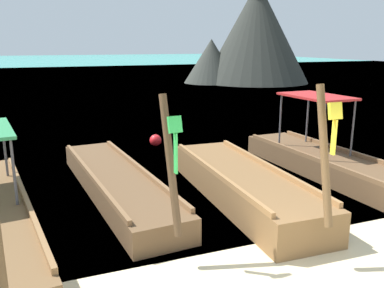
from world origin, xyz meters
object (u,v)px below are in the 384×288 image
Objects in this scene: longtail_boat_blue_ribbon at (331,164)px; karst_rock at (252,35)px; longtail_boat_green_ribbon at (117,184)px; longtail_boat_yellow_ribbon at (243,185)px; mooring_buoy_far at (156,140)px.

karst_rock is (10.88, 23.57, 3.63)m from longtail_boat_blue_ribbon.
longtail_boat_blue_ribbon is (5.36, -0.64, 0.06)m from longtail_boat_green_ribbon.
longtail_boat_blue_ribbon is at bearing 12.97° from longtail_boat_yellow_ribbon.
mooring_buoy_far is at bearing -126.79° from karst_rock.
longtail_boat_yellow_ribbon is 2.98m from longtail_boat_blue_ribbon.
mooring_buoy_far is at bearing 62.51° from longtail_boat_green_ribbon.
longtail_boat_yellow_ribbon reaches higher than longtail_boat_green_ribbon.
longtail_boat_green_ribbon reaches higher than longtail_boat_blue_ribbon.
karst_rock reaches higher than longtail_boat_yellow_ribbon.
karst_rock reaches higher than longtail_boat_blue_ribbon.
longtail_boat_yellow_ribbon is at bearing -167.03° from longtail_boat_blue_ribbon.
longtail_boat_blue_ribbon is 5.66m from mooring_buoy_far.
longtail_boat_green_ribbon is 16.42× the size of mooring_buoy_far.
longtail_boat_blue_ribbon reaches higher than mooring_buoy_far.
longtail_boat_green_ribbon is at bearing -117.49° from mooring_buoy_far.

